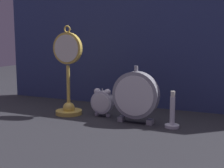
% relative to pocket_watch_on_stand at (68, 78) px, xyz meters
% --- Properties ---
extents(ground_plane, '(4.00, 4.00, 0.00)m').
position_rel_pocket_watch_on_stand_xyz_m(ground_plane, '(0.19, -0.06, -0.15)').
color(ground_plane, '#232328').
extents(fabric_backdrop_drape, '(1.36, 0.01, 0.63)m').
position_rel_pocket_watch_on_stand_xyz_m(fabric_backdrop_drape, '(0.19, 0.26, 0.16)').
color(fabric_backdrop_drape, navy).
rests_on(fabric_backdrop_drape, ground_plane).
extents(pocket_watch_on_stand, '(0.13, 0.11, 0.36)m').
position_rel_pocket_watch_on_stand_xyz_m(pocket_watch_on_stand, '(0.00, 0.00, 0.00)').
color(pocket_watch_on_stand, gold).
rests_on(pocket_watch_on_stand, ground_plane).
extents(alarm_clock_twin_bell, '(0.09, 0.03, 0.11)m').
position_rel_pocket_watch_on_stand_xyz_m(alarm_clock_twin_bell, '(0.14, 0.03, -0.09)').
color(alarm_clock_twin_bell, silver).
rests_on(alarm_clock_twin_bell, ground_plane).
extents(mantel_clock_silver, '(0.17, 0.04, 0.21)m').
position_rel_pocket_watch_on_stand_xyz_m(mantel_clock_silver, '(0.29, -0.01, -0.05)').
color(mantel_clock_silver, gray).
rests_on(mantel_clock_silver, ground_plane).
extents(brass_candlestick, '(0.05, 0.05, 0.13)m').
position_rel_pocket_watch_on_stand_xyz_m(brass_candlestick, '(0.43, -0.02, -0.11)').
color(brass_candlestick, silver).
rests_on(brass_candlestick, ground_plane).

